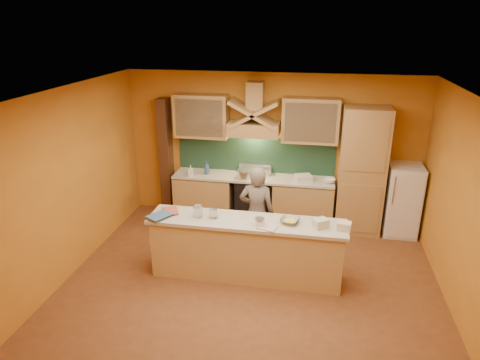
% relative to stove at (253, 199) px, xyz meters
% --- Properties ---
extents(floor, '(5.50, 5.00, 0.01)m').
position_rel_stove_xyz_m(floor, '(0.30, -2.20, -0.45)').
color(floor, brown).
rests_on(floor, ground).
extents(ceiling, '(5.50, 5.00, 0.01)m').
position_rel_stove_xyz_m(ceiling, '(0.30, -2.20, 2.35)').
color(ceiling, white).
rests_on(ceiling, wall_back).
extents(wall_back, '(5.50, 0.02, 2.80)m').
position_rel_stove_xyz_m(wall_back, '(0.30, 0.30, 0.95)').
color(wall_back, orange).
rests_on(wall_back, floor).
extents(wall_front, '(5.50, 0.02, 2.80)m').
position_rel_stove_xyz_m(wall_front, '(0.30, -4.70, 0.95)').
color(wall_front, orange).
rests_on(wall_front, floor).
extents(wall_left, '(0.02, 5.00, 2.80)m').
position_rel_stove_xyz_m(wall_left, '(-2.45, -2.20, 0.95)').
color(wall_left, orange).
rests_on(wall_left, floor).
extents(wall_right, '(0.02, 5.00, 2.80)m').
position_rel_stove_xyz_m(wall_right, '(3.05, -2.20, 0.95)').
color(wall_right, orange).
rests_on(wall_right, floor).
extents(base_cabinet_left, '(1.10, 0.60, 0.86)m').
position_rel_stove_xyz_m(base_cabinet_left, '(-0.95, 0.00, -0.02)').
color(base_cabinet_left, tan).
rests_on(base_cabinet_left, floor).
extents(base_cabinet_right, '(1.10, 0.60, 0.86)m').
position_rel_stove_xyz_m(base_cabinet_right, '(0.95, 0.00, -0.02)').
color(base_cabinet_right, tan).
rests_on(base_cabinet_right, floor).
extents(counter_top, '(3.00, 0.62, 0.04)m').
position_rel_stove_xyz_m(counter_top, '(-0.00, 0.00, 0.45)').
color(counter_top, beige).
rests_on(counter_top, base_cabinet_left).
extents(stove, '(0.60, 0.58, 0.90)m').
position_rel_stove_xyz_m(stove, '(0.00, 0.00, 0.00)').
color(stove, black).
rests_on(stove, floor).
extents(backsplash, '(3.00, 0.03, 0.70)m').
position_rel_stove_xyz_m(backsplash, '(-0.00, 0.28, 0.80)').
color(backsplash, '#183627').
rests_on(backsplash, wall_back).
extents(range_hood, '(0.92, 0.50, 0.24)m').
position_rel_stove_xyz_m(range_hood, '(0.00, 0.05, 1.37)').
color(range_hood, tan).
rests_on(range_hood, wall_back).
extents(hood_chimney, '(0.30, 0.30, 0.50)m').
position_rel_stove_xyz_m(hood_chimney, '(0.00, 0.15, 1.95)').
color(hood_chimney, tan).
rests_on(hood_chimney, wall_back).
extents(upper_cabinet_left, '(1.00, 0.35, 0.80)m').
position_rel_stove_xyz_m(upper_cabinet_left, '(-1.00, 0.12, 1.55)').
color(upper_cabinet_left, tan).
rests_on(upper_cabinet_left, wall_back).
extents(upper_cabinet_right, '(1.00, 0.35, 0.80)m').
position_rel_stove_xyz_m(upper_cabinet_right, '(1.00, 0.12, 1.55)').
color(upper_cabinet_right, tan).
rests_on(upper_cabinet_right, wall_back).
extents(pantry_column, '(0.80, 0.60, 2.30)m').
position_rel_stove_xyz_m(pantry_column, '(1.95, 0.00, 0.70)').
color(pantry_column, tan).
rests_on(pantry_column, floor).
extents(fridge, '(0.58, 0.60, 1.30)m').
position_rel_stove_xyz_m(fridge, '(2.70, 0.00, 0.20)').
color(fridge, white).
rests_on(fridge, floor).
extents(trim_column_left, '(0.20, 0.30, 2.30)m').
position_rel_stove_xyz_m(trim_column_left, '(-1.75, 0.15, 0.70)').
color(trim_column_left, '#472816').
rests_on(trim_column_left, floor).
extents(island_body, '(2.80, 0.55, 0.88)m').
position_rel_stove_xyz_m(island_body, '(0.20, -1.90, -0.01)').
color(island_body, tan).
rests_on(island_body, floor).
extents(island_top, '(2.90, 0.62, 0.05)m').
position_rel_stove_xyz_m(island_top, '(0.20, -1.90, 0.47)').
color(island_top, beige).
rests_on(island_top, island_body).
extents(person, '(0.58, 0.39, 1.56)m').
position_rel_stove_xyz_m(person, '(0.26, -1.28, 0.33)').
color(person, '#70665B').
rests_on(person, floor).
extents(pot_large, '(0.28, 0.28, 0.17)m').
position_rel_stove_xyz_m(pot_large, '(-0.15, -0.12, 0.54)').
color(pot_large, silver).
rests_on(pot_large, stove).
extents(pot_small, '(0.24, 0.24, 0.15)m').
position_rel_stove_xyz_m(pot_small, '(0.23, 0.14, 0.53)').
color(pot_small, silver).
rests_on(pot_small, stove).
extents(soap_bottle_a, '(0.11, 0.11, 0.21)m').
position_rel_stove_xyz_m(soap_bottle_a, '(-1.15, -0.19, 0.58)').
color(soap_bottle_a, white).
rests_on(soap_bottle_a, counter_top).
extents(soap_bottle_b, '(0.14, 0.14, 0.26)m').
position_rel_stove_xyz_m(soap_bottle_b, '(-0.89, -0.03, 0.60)').
color(soap_bottle_b, '#2E5580').
rests_on(soap_bottle_b, counter_top).
extents(bowl_back, '(0.28, 0.28, 0.07)m').
position_rel_stove_xyz_m(bowl_back, '(1.39, -0.07, 0.51)').
color(bowl_back, silver).
rests_on(bowl_back, counter_top).
extents(dish_rack, '(0.34, 0.31, 0.10)m').
position_rel_stove_xyz_m(dish_rack, '(0.94, -0.03, 0.52)').
color(dish_rack, silver).
rests_on(dish_rack, counter_top).
extents(book_lower, '(0.34, 0.37, 0.03)m').
position_rel_stove_xyz_m(book_lower, '(-1.08, -1.89, 0.51)').
color(book_lower, '#B34C40').
rests_on(book_lower, island_top).
extents(book_upper, '(0.38, 0.41, 0.03)m').
position_rel_stove_xyz_m(book_upper, '(-1.18, -2.00, 0.53)').
color(book_upper, '#3F5F8A').
rests_on(book_upper, island_top).
extents(jar_large, '(0.17, 0.17, 0.18)m').
position_rel_stove_xyz_m(jar_large, '(-0.52, -1.92, 0.58)').
color(jar_large, silver).
rests_on(jar_large, island_top).
extents(jar_small, '(0.16, 0.16, 0.13)m').
position_rel_stove_xyz_m(jar_small, '(-0.29, -1.91, 0.56)').
color(jar_small, silver).
rests_on(jar_small, island_top).
extents(kitchen_scale, '(0.15, 0.15, 0.09)m').
position_rel_stove_xyz_m(kitchen_scale, '(0.41, -2.04, 0.54)').
color(kitchen_scale, white).
rests_on(kitchen_scale, island_top).
extents(mixing_bowl, '(0.34, 0.34, 0.07)m').
position_rel_stove_xyz_m(mixing_bowl, '(0.83, -1.87, 0.53)').
color(mixing_bowl, white).
rests_on(mixing_bowl, island_top).
extents(cloth, '(0.30, 0.26, 0.02)m').
position_rel_stove_xyz_m(cloth, '(0.53, -2.09, 0.50)').
color(cloth, beige).
rests_on(cloth, island_top).
extents(grocery_bag_a, '(0.25, 0.24, 0.13)m').
position_rel_stove_xyz_m(grocery_bag_a, '(1.26, -1.93, 0.56)').
color(grocery_bag_a, beige).
rests_on(grocery_bag_a, island_top).
extents(grocery_bag_b, '(0.21, 0.17, 0.11)m').
position_rel_stove_xyz_m(grocery_bag_b, '(1.58, -1.95, 0.55)').
color(grocery_bag_b, beige).
rests_on(grocery_bag_b, island_top).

